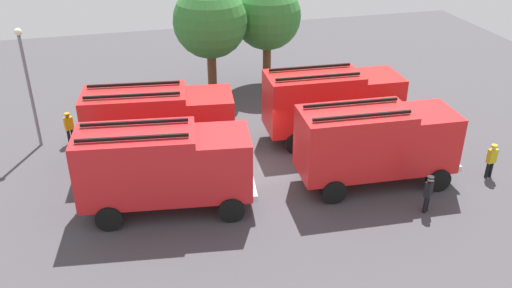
{
  "coord_description": "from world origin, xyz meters",
  "views": [
    {
      "loc": [
        -5.59,
        -21.89,
        13.31
      ],
      "look_at": [
        0.0,
        0.0,
        1.4
      ],
      "focal_mm": 38.2,
      "sensor_mm": 36.0,
      "label": 1
    }
  ],
  "objects": [
    {
      "name": "firefighter_1",
      "position": [
        -8.72,
        5.15,
        0.95
      ],
      "size": [
        0.48,
        0.41,
        1.69
      ],
      "rotation": [
        0.0,
        0.0,
        5.21
      ],
      "color": "black",
      "rests_on": "ground"
    },
    {
      "name": "firefighter_2",
      "position": [
        6.1,
        -5.15,
        0.96
      ],
      "size": [
        0.48,
        0.45,
        1.71
      ],
      "rotation": [
        0.0,
        0.0,
        5.4
      ],
      "color": "black",
      "rests_on": "ground"
    },
    {
      "name": "lamppost",
      "position": [
        -10.26,
        5.27,
        3.66
      ],
      "size": [
        0.36,
        0.36,
        6.21
      ],
      "color": "slate",
      "rests_on": "ground"
    },
    {
      "name": "firefighter_4",
      "position": [
        10.41,
        -3.33,
        0.95
      ],
      "size": [
        0.45,
        0.3,
        1.69
      ],
      "rotation": [
        0.0,
        0.0,
        1.71
      ],
      "color": "black",
      "rests_on": "ground"
    },
    {
      "name": "ground_plane",
      "position": [
        0.0,
        0.0,
        0.0
      ],
      "size": [
        50.93,
        50.93,
        0.0
      ],
      "primitive_type": "plane",
      "color": "#423F44"
    },
    {
      "name": "fire_truck_2",
      "position": [
        -4.28,
        2.06,
        2.15
      ],
      "size": [
        7.43,
        3.43,
        3.88
      ],
      "rotation": [
        0.0,
        0.0,
        -0.12
      ],
      "color": "red",
      "rests_on": "ground"
    },
    {
      "name": "tree_0",
      "position": [
        -0.3,
        9.89,
        4.65
      ],
      "size": [
        4.46,
        4.46,
        6.91
      ],
      "color": "brown",
      "rests_on": "ground"
    },
    {
      "name": "tree_1",
      "position": [
        3.52,
        10.92,
        4.45
      ],
      "size": [
        4.27,
        4.27,
        6.62
      ],
      "color": "brown",
      "rests_on": "ground"
    },
    {
      "name": "fire_truck_0",
      "position": [
        -4.48,
        -2.23,
        2.15
      ],
      "size": [
        7.45,
        3.48,
        3.88
      ],
      "rotation": [
        0.0,
        0.0,
        -0.13
      ],
      "color": "red",
      "rests_on": "ground"
    },
    {
      "name": "firefighter_3",
      "position": [
        6.15,
        5.43,
        0.93
      ],
      "size": [
        0.44,
        0.28,
        1.67
      ],
      "rotation": [
        0.0,
        0.0,
        1.67
      ],
      "color": "black",
      "rests_on": "ground"
    },
    {
      "name": "fire_truck_1",
      "position": [
        4.87,
        -2.45,
        2.15
      ],
      "size": [
        7.31,
        3.04,
        3.88
      ],
      "rotation": [
        0.0,
        0.0,
        -0.05
      ],
      "color": "red",
      "rests_on": "ground"
    },
    {
      "name": "fire_truck_3",
      "position": [
        4.65,
        2.31,
        2.15
      ],
      "size": [
        7.29,
        2.98,
        3.88
      ],
      "rotation": [
        0.0,
        0.0,
        -0.04
      ],
      "color": "red",
      "rests_on": "ground"
    },
    {
      "name": "firefighter_0",
      "position": [
        3.12,
        0.23,
        0.95
      ],
      "size": [
        0.42,
        0.28,
        1.69
      ],
      "rotation": [
        0.0,
        0.0,
        4.72
      ],
      "color": "black",
      "rests_on": "ground"
    },
    {
      "name": "traffic_cone_0",
      "position": [
        3.42,
        0.55,
        0.32
      ],
      "size": [
        0.45,
        0.45,
        0.64
      ],
      "primitive_type": "cone",
      "color": "#F2600C",
      "rests_on": "ground"
    }
  ]
}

